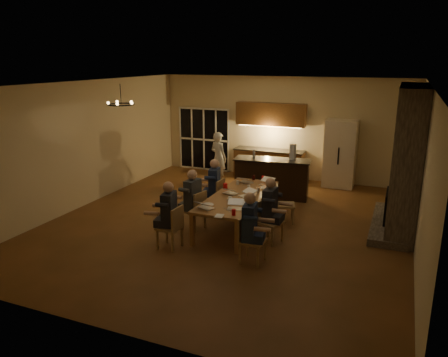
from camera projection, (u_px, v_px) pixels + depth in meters
floor at (229, 224)px, 10.21m from camera, size 9.00×9.00×0.00m
back_wall at (282, 128)px, 13.81m from camera, size 8.00×0.04×3.20m
left_wall at (84, 144)px, 11.26m from camera, size 0.04×9.00×3.20m
right_wall at (425, 175)px, 8.30m from camera, size 0.04×9.00×3.20m
ceiling at (229, 83)px, 9.35m from camera, size 8.00×9.00×0.04m
french_doors at (204, 139)px, 14.90m from camera, size 1.86×0.08×2.10m
fireplace at (407, 160)px, 9.49m from camera, size 0.58×2.50×3.20m
kitchenette at (270, 141)px, 13.74m from camera, size 2.24×0.68×2.40m
refrigerator at (340, 154)px, 12.94m from camera, size 0.90×0.68×2.00m
dining_table at (238, 211)px, 9.95m from camera, size 1.10×2.86×0.75m
bar_island at (272, 178)px, 12.03m from camera, size 2.14×0.95×1.08m
chair_left_near at (169, 227)px, 8.81m from camera, size 0.46×0.46×0.89m
chair_left_mid at (194, 210)px, 9.81m from camera, size 0.53×0.53×0.89m
chair_left_far at (213, 196)px, 10.76m from camera, size 0.46×0.46×0.89m
chair_right_near at (253, 240)px, 8.18m from camera, size 0.47×0.47×0.89m
chair_right_mid at (270, 222)px, 9.09m from camera, size 0.56×0.56×0.89m
chair_right_far at (285, 204)px, 10.19m from camera, size 0.55×0.55×0.89m
person_left_near at (169, 215)px, 8.81m from camera, size 0.71×0.71×1.38m
person_right_near at (250, 228)px, 8.12m from camera, size 0.68×0.68×1.38m
person_left_mid at (193, 200)px, 9.73m from camera, size 0.66×0.66×1.38m
person_right_mid at (270, 210)px, 9.09m from camera, size 0.61×0.61×1.38m
person_left_far at (215, 187)px, 10.73m from camera, size 0.71×0.71×1.38m
standing_person at (219, 158)px, 13.29m from camera, size 0.68×0.57×1.60m
chandelier at (121, 104)px, 9.64m from camera, size 0.58×0.58×0.03m
laptop_a at (206, 203)px, 8.98m from camera, size 0.40×0.38×0.23m
laptop_b at (235, 204)px, 8.92m from camera, size 0.37×0.34×0.23m
laptop_c at (231, 189)px, 9.94m from camera, size 0.38×0.36×0.23m
laptop_d at (246, 192)px, 9.69m from camera, size 0.42×0.41×0.23m
laptop_e at (247, 178)px, 10.82m from camera, size 0.37×0.34×0.23m
laptop_f at (266, 181)px, 10.59m from camera, size 0.37×0.34×0.23m
mug_front at (230, 199)px, 9.43m from camera, size 0.09×0.09×0.10m
mug_mid at (249, 187)px, 10.28m from camera, size 0.07×0.07×0.10m
mug_back at (238, 183)px, 10.67m from camera, size 0.07×0.07×0.10m
redcup_near at (234, 212)px, 8.59m from camera, size 0.08×0.08×0.12m
redcup_mid at (225, 186)px, 10.36m from camera, size 0.10×0.10×0.12m
redcup_far at (263, 178)px, 11.01m from camera, size 0.08×0.08×0.12m
can_silver at (228, 202)px, 9.21m from camera, size 0.07×0.07×0.12m
can_cola at (254, 178)px, 11.08m from camera, size 0.07×0.07×0.12m
can_right at (258, 190)px, 10.00m from camera, size 0.07×0.07×0.12m
plate_near at (245, 203)px, 9.29m from camera, size 0.27×0.27×0.02m
plate_left at (208, 205)px, 9.19m from camera, size 0.26×0.26×0.02m
plate_far at (266, 188)px, 10.39m from camera, size 0.28×0.28×0.02m
notepad at (219, 216)px, 8.55m from camera, size 0.19×0.24×0.01m
bar_bottle at (254, 154)px, 12.02m from camera, size 0.07×0.07×0.24m
bar_blender at (293, 152)px, 11.75m from camera, size 0.16×0.16×0.43m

